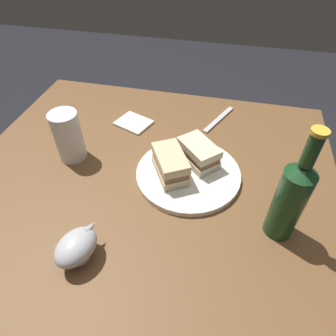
{
  "coord_description": "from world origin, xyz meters",
  "views": [
    {
      "loc": [
        -0.18,
        0.55,
        1.34
      ],
      "look_at": [
        -0.05,
        -0.01,
        0.79
      ],
      "focal_mm": 31.47,
      "sensor_mm": 36.0,
      "label": 1
    }
  ],
  "objects_px": {
    "pint_glass": "(69,139)",
    "plate": "(188,174)",
    "sandwich_half_left": "(199,153)",
    "fork": "(219,119)",
    "gravy_boat": "(77,247)",
    "cider_bottle": "(291,198)",
    "napkin": "(134,123)",
    "sandwich_half_right": "(170,164)"
  },
  "relations": [
    {
      "from": "gravy_boat",
      "to": "fork",
      "type": "xyz_separation_m",
      "value": [
        -0.24,
        -0.59,
        -0.04
      ]
    },
    {
      "from": "sandwich_half_left",
      "to": "cider_bottle",
      "type": "distance_m",
      "value": 0.29
    },
    {
      "from": "sandwich_half_left",
      "to": "cider_bottle",
      "type": "relative_size",
      "value": 0.46
    },
    {
      "from": "pint_glass",
      "to": "gravy_boat",
      "type": "height_order",
      "value": "pint_glass"
    },
    {
      "from": "plate",
      "to": "fork",
      "type": "height_order",
      "value": "plate"
    },
    {
      "from": "plate",
      "to": "napkin",
      "type": "distance_m",
      "value": 0.3
    },
    {
      "from": "gravy_boat",
      "to": "cider_bottle",
      "type": "xyz_separation_m",
      "value": [
        -0.42,
        -0.17,
        0.07
      ]
    },
    {
      "from": "cider_bottle",
      "to": "pint_glass",
      "type": "bearing_deg",
      "value": -13.01
    },
    {
      "from": "gravy_boat",
      "to": "fork",
      "type": "relative_size",
      "value": 0.68
    },
    {
      "from": "plate",
      "to": "sandwich_half_left",
      "type": "distance_m",
      "value": 0.06
    },
    {
      "from": "sandwich_half_left",
      "to": "sandwich_half_right",
      "type": "distance_m",
      "value": 0.09
    },
    {
      "from": "sandwich_half_right",
      "to": "gravy_boat",
      "type": "distance_m",
      "value": 0.31
    },
    {
      "from": "sandwich_half_left",
      "to": "gravy_boat",
      "type": "relative_size",
      "value": 1.09
    },
    {
      "from": "sandwich_half_left",
      "to": "gravy_boat",
      "type": "height_order",
      "value": "sandwich_half_left"
    },
    {
      "from": "pint_glass",
      "to": "plate",
      "type": "bearing_deg",
      "value": 179.0
    },
    {
      "from": "pint_glass",
      "to": "fork",
      "type": "distance_m",
      "value": 0.5
    },
    {
      "from": "plate",
      "to": "napkin",
      "type": "xyz_separation_m",
      "value": [
        0.22,
        -0.2,
        -0.0
      ]
    },
    {
      "from": "plate",
      "to": "sandwich_half_right",
      "type": "height_order",
      "value": "sandwich_half_right"
    },
    {
      "from": "plate",
      "to": "pint_glass",
      "type": "distance_m",
      "value": 0.35
    },
    {
      "from": "sandwich_half_left",
      "to": "napkin",
      "type": "xyz_separation_m",
      "value": [
        0.24,
        -0.16,
        -0.04
      ]
    },
    {
      "from": "pint_glass",
      "to": "fork",
      "type": "xyz_separation_m",
      "value": [
        -0.4,
        -0.28,
        -0.06
      ]
    },
    {
      "from": "fork",
      "to": "sandwich_half_left",
      "type": "bearing_deg",
      "value": -164.22
    },
    {
      "from": "napkin",
      "to": "plate",
      "type": "bearing_deg",
      "value": 137.79
    },
    {
      "from": "cider_bottle",
      "to": "plate",
      "type": "bearing_deg",
      "value": -28.72
    },
    {
      "from": "sandwich_half_left",
      "to": "sandwich_half_right",
      "type": "height_order",
      "value": "sandwich_half_right"
    },
    {
      "from": "pint_glass",
      "to": "fork",
      "type": "relative_size",
      "value": 0.83
    },
    {
      "from": "pint_glass",
      "to": "cider_bottle",
      "type": "xyz_separation_m",
      "value": [
        -0.58,
        0.13,
        0.05
      ]
    },
    {
      "from": "sandwich_half_right",
      "to": "plate",
      "type": "bearing_deg",
      "value": -159.09
    },
    {
      "from": "gravy_boat",
      "to": "napkin",
      "type": "relative_size",
      "value": 1.12
    },
    {
      "from": "sandwich_half_left",
      "to": "fork",
      "type": "xyz_separation_m",
      "value": [
        -0.04,
        -0.24,
        -0.04
      ]
    },
    {
      "from": "sandwich_half_left",
      "to": "pint_glass",
      "type": "relative_size",
      "value": 0.9
    },
    {
      "from": "plate",
      "to": "sandwich_half_right",
      "type": "xyz_separation_m",
      "value": [
        0.05,
        0.02,
        0.04
      ]
    },
    {
      "from": "plate",
      "to": "sandwich_half_right",
      "type": "bearing_deg",
      "value": 20.91
    },
    {
      "from": "sandwich_half_left",
      "to": "fork",
      "type": "relative_size",
      "value": 0.74
    },
    {
      "from": "cider_bottle",
      "to": "napkin",
      "type": "distance_m",
      "value": 0.58
    },
    {
      "from": "plate",
      "to": "fork",
      "type": "bearing_deg",
      "value": -100.9
    },
    {
      "from": "cider_bottle",
      "to": "sandwich_half_left",
      "type": "bearing_deg",
      "value": -39.09
    },
    {
      "from": "sandwich_half_left",
      "to": "pint_glass",
      "type": "height_order",
      "value": "pint_glass"
    },
    {
      "from": "gravy_boat",
      "to": "cider_bottle",
      "type": "bearing_deg",
      "value": -158.03
    },
    {
      "from": "sandwich_half_left",
      "to": "pint_glass",
      "type": "xyz_separation_m",
      "value": [
        0.37,
        0.04,
        0.02
      ]
    },
    {
      "from": "napkin",
      "to": "pint_glass",
      "type": "bearing_deg",
      "value": 57.68
    },
    {
      "from": "fork",
      "to": "plate",
      "type": "bearing_deg",
      "value": -166.55
    }
  ]
}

